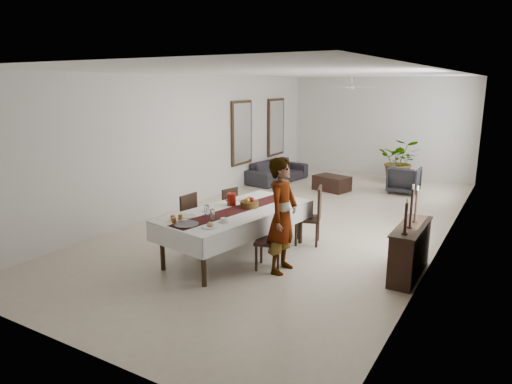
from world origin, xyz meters
The scene contains 87 objects.
floor centered at (0.00, 0.00, 0.00)m, with size 6.00×12.00×0.00m, color beige.
ceiling centered at (0.00, 0.00, 3.20)m, with size 6.00×12.00×0.02m, color white.
wall_back centered at (0.00, 6.00, 1.60)m, with size 6.00×0.02×3.20m, color silver.
wall_front centered at (0.00, -6.00, 1.60)m, with size 6.00×0.02×3.20m, color silver.
wall_left centered at (-3.00, 0.00, 1.60)m, with size 0.02×12.00×3.20m, color silver.
wall_right centered at (3.00, 0.00, 1.60)m, with size 0.02×12.00×3.20m, color silver.
dining_table_top centered at (-0.05, -2.57, 0.80)m, with size 1.11×2.66×0.06m, color black.
table_leg_fl centered at (-0.75, -3.74, 0.39)m, with size 0.08×0.08×0.78m, color black.
table_leg_fr centered at (0.22, -3.90, 0.39)m, with size 0.08×0.08×0.78m, color black.
table_leg_bl centered at (-0.32, -1.24, 0.39)m, with size 0.08×0.08×0.78m, color black.
table_leg_br centered at (0.64, -1.41, 0.39)m, with size 0.08×0.08×0.78m, color black.
tablecloth_top centered at (-0.05, -2.57, 0.84)m, with size 1.31×2.86×0.01m, color white.
tablecloth_drape_left centered at (-0.69, -2.46, 0.68)m, with size 0.01×2.86×0.33m, color silver.
tablecloth_drape_right centered at (0.59, -2.68, 0.68)m, with size 0.01×2.86×0.33m, color silver.
tablecloth_drape_near centered at (-0.29, -3.98, 0.68)m, with size 1.31×0.01×0.33m, color white.
tablecloth_drape_far centered at (0.19, -1.17, 0.68)m, with size 1.31×0.01×0.33m, color white.
table_runner centered at (-0.05, -2.57, 0.85)m, with size 0.39×2.77×0.00m, color #4E1616.
red_pitcher centered at (-0.30, -2.36, 0.96)m, with size 0.17×0.17×0.22m, color maroon.
pitcher_handle centered at (-0.39, -2.35, 0.96)m, with size 0.13×0.13×0.02m, color maroon.
wine_glass_near centered at (-0.04, -3.31, 0.94)m, with size 0.08×0.08×0.19m, color white.
wine_glass_mid centered at (-0.26, -3.16, 0.94)m, with size 0.08×0.08×0.19m, color white.
teacup_right centered at (0.16, -3.29, 0.88)m, with size 0.10×0.10×0.07m, color white.
saucer_right centered at (0.16, -3.29, 0.85)m, with size 0.17×0.17×0.01m, color silver.
teacup_left centered at (-0.45, -2.90, 0.88)m, with size 0.10×0.10×0.07m, color silver.
saucer_left centered at (-0.45, -2.90, 0.85)m, with size 0.17×0.17×0.01m, color white.
plate_near_right centered at (0.14, -3.62, 0.85)m, with size 0.27×0.27×0.02m, color white.
bread_near_right centered at (0.14, -3.62, 0.88)m, with size 0.10×0.10×0.10m, color tan.
plate_near_left centered at (-0.52, -3.34, 0.85)m, with size 0.27×0.27×0.02m, color silver.
plate_far_left centered at (-0.30, -1.91, 0.85)m, with size 0.27×0.27×0.02m, color white.
serving_tray centered at (-0.25, -3.72, 0.86)m, with size 0.40×0.40×0.02m, color #3C3B40.
jam_jar_a centered at (-0.49, -3.71, 0.89)m, with size 0.07×0.07×0.08m, color #9C4B16.
jam_jar_b centered at (-0.59, -3.63, 0.89)m, with size 0.07×0.07×0.08m, color #924015.
jam_jar_c centered at (-0.52, -3.53, 0.89)m, with size 0.07×0.07×0.08m, color #8D5414.
fruit_basket centered at (0.05, -2.31, 0.90)m, with size 0.33×0.33×0.11m, color brown.
fruit_red centered at (0.09, -2.29, 0.98)m, with size 0.10×0.10×0.10m, color #A41014.
fruit_green centered at (0.01, -2.27, 0.98)m, with size 0.09×0.09×0.09m, color olive.
fruit_yellow centered at (0.04, -2.36, 0.98)m, with size 0.09×0.09×0.09m, color gold.
chair_right_near_seat centered at (0.72, -2.78, 0.46)m, with size 0.44×0.44×0.05m, color black.
chair_right_near_leg_fl centered at (0.95, -2.90, 0.22)m, with size 0.04×0.04×0.44m, color black.
chair_right_near_leg_fr centered at (0.84, -2.55, 0.22)m, with size 0.04×0.04×0.44m, color black.
chair_right_near_leg_bl centered at (0.60, -3.00, 0.22)m, with size 0.04×0.04×0.44m, color black.
chair_right_near_leg_br centered at (0.49, -2.66, 0.22)m, with size 0.04×0.04×0.44m, color black.
chair_right_near_back centered at (0.91, -2.72, 0.77)m, with size 0.44×0.04×0.56m, color black.
chair_right_far_seat centered at (0.76, -1.35, 0.49)m, with size 0.47×0.47×0.05m, color black.
chair_right_far_leg_fl centered at (1.00, -1.47, 0.23)m, with size 0.05×0.05×0.47m, color black.
chair_right_far_leg_fr centered at (0.88, -1.11, 0.23)m, with size 0.05×0.05×0.47m, color black.
chair_right_far_leg_bl centered at (0.64, -1.60, 0.23)m, with size 0.05×0.05×0.47m, color black.
chair_right_far_leg_br centered at (0.51, -1.23, 0.23)m, with size 0.05×0.05×0.47m, color black.
chair_right_far_back centered at (0.96, -1.28, 0.82)m, with size 0.47×0.04×0.60m, color black.
chair_left_near_seat centered at (-0.77, -2.76, 0.46)m, with size 0.44×0.44×0.05m, color black.
chair_left_near_leg_fl centered at (-0.94, -2.57, 0.22)m, with size 0.04×0.04×0.44m, color black.
chair_left_near_leg_fr centered at (-0.96, -2.93, 0.22)m, with size 0.04×0.04×0.44m, color black.
chair_left_near_leg_bl centered at (-0.58, -2.58, 0.22)m, with size 0.04×0.04×0.44m, color black.
chair_left_near_leg_br centered at (-0.59, -2.95, 0.22)m, with size 0.04×0.04×0.44m, color black.
chair_left_near_back centered at (-0.97, -2.75, 0.77)m, with size 0.44×0.04×0.56m, color black.
chair_left_far_seat centered at (-0.66, -1.66, 0.42)m, with size 0.40×0.40×0.05m, color black.
chair_left_far_leg_fl centered at (-0.77, -1.46, 0.20)m, with size 0.04×0.04×0.40m, color black.
chair_left_far_leg_fr centered at (-0.86, -1.77, 0.20)m, with size 0.04×0.04×0.40m, color black.
chair_left_far_leg_bl centered at (-0.46, -1.54, 0.20)m, with size 0.04×0.04×0.40m, color black.
chair_left_far_leg_br centered at (-0.55, -1.86, 0.20)m, with size 0.04×0.04×0.40m, color black.
chair_left_far_back centered at (-0.84, -1.61, 0.69)m, with size 0.40×0.04×0.51m, color black.
woman centered at (0.95, -2.77, 0.93)m, with size 0.68×0.45×1.87m, color gray.
sideboard_body centered at (2.78, -1.93, 0.40)m, with size 0.36×1.34×0.81m, color black.
sideboard_top centered at (2.78, -1.93, 0.82)m, with size 0.39×1.40×0.03m, color black.
candlestick_near_base centered at (2.78, -2.42, 0.85)m, with size 0.09×0.09×0.03m, color black.
candlestick_near_shaft centered at (2.78, -2.42, 1.08)m, with size 0.04×0.04×0.45m, color black.
candlestick_near_candle centered at (2.78, -2.42, 1.34)m, with size 0.03×0.03×0.07m, color beige.
candlestick_mid_base centered at (2.78, -2.06, 0.85)m, with size 0.09×0.09×0.03m, color black.
candlestick_mid_shaft centered at (2.78, -2.06, 1.15)m, with size 0.04×0.04×0.58m, color black.
candlestick_mid_candle centered at (2.78, -2.06, 1.48)m, with size 0.03×0.03×0.07m, color beige.
candlestick_far_base centered at (2.78, -1.70, 0.85)m, with size 0.09×0.09×0.03m, color black.
candlestick_far_shaft centered at (2.78, -1.70, 1.11)m, with size 0.04×0.04×0.49m, color black.
candlestick_far_candle centered at (2.78, -1.70, 1.39)m, with size 0.03×0.03×0.07m, color beige.
sofa centered at (-2.41, 3.42, 0.33)m, with size 2.24×0.87×0.65m, color #29262B.
armchair centered at (1.37, 3.82, 0.38)m, with size 0.81×0.83×0.76m, color #252328.
coffee_table centered at (-0.48, 3.09, 0.21)m, with size 0.96×0.64×0.43m, color black.
potted_plant centered at (0.92, 5.15, 0.69)m, with size 1.24×1.07×1.37m, color #2A6026.
mirror_frame_near centered at (-2.96, 2.20, 1.60)m, with size 0.06×1.05×1.85m, color black.
mirror_glass_near centered at (-2.92, 2.20, 1.60)m, with size 0.01×0.90×1.70m, color white.
mirror_frame_far centered at (-2.96, 4.30, 1.60)m, with size 0.06×1.05×1.85m, color black.
mirror_glass_far centered at (-2.92, 4.30, 1.60)m, with size 0.01×0.90×1.70m, color white.
fan_rod centered at (0.00, 3.00, 3.10)m, with size 0.04×0.04×0.20m, color silver.
fan_hub centered at (0.00, 3.00, 2.90)m, with size 0.16×0.16×0.08m, color beige.
fan_blade_n centered at (0.00, 3.35, 2.90)m, with size 0.10×0.55×0.01m, color silver.
fan_blade_s centered at (0.00, 2.65, 2.90)m, with size 0.10×0.55×0.01m, color silver.
fan_blade_e centered at (0.35, 3.00, 2.90)m, with size 0.55×0.10×0.01m, color white.
fan_blade_w centered at (-0.35, 3.00, 2.90)m, with size 0.55×0.10×0.01m, color silver.
Camera 1 is at (4.13, -9.00, 2.98)m, focal length 32.00 mm.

